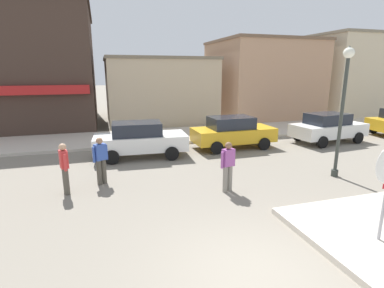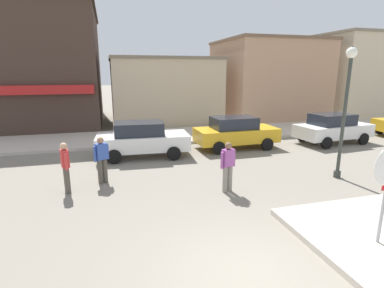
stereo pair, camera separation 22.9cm
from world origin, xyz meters
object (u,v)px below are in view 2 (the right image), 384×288
(lamp_post, at_px, (347,94))
(pedestrian_kerb_side, at_px, (102,159))
(pedestrian_crossing_near, at_px, (66,166))
(pedestrian_crossing_far, at_px, (228,165))
(parked_car_nearest, at_px, (142,139))
(parked_car_second, at_px, (236,132))
(parked_car_third, at_px, (333,128))

(lamp_post, xyz_separation_m, pedestrian_kerb_side, (-8.11, 1.65, -2.09))
(pedestrian_crossing_near, xyz_separation_m, pedestrian_crossing_far, (4.87, -1.28, 0.00))
(lamp_post, height_order, pedestrian_crossing_near, lamp_post)
(pedestrian_kerb_side, bearing_deg, parked_car_nearest, 60.37)
(parked_car_second, bearing_deg, lamp_post, -69.24)
(lamp_post, distance_m, pedestrian_crossing_near, 9.48)
(pedestrian_crossing_near, height_order, pedestrian_crossing_far, same)
(lamp_post, bearing_deg, parked_car_second, 110.76)
(pedestrian_crossing_near, distance_m, pedestrian_crossing_far, 5.03)
(pedestrian_kerb_side, bearing_deg, lamp_post, -11.50)
(parked_car_nearest, bearing_deg, pedestrian_crossing_far, -65.78)
(parked_car_nearest, relative_size, pedestrian_kerb_side, 2.54)
(parked_car_nearest, distance_m, parked_car_third, 9.95)
(parked_car_third, bearing_deg, pedestrian_kerb_side, -166.21)
(parked_car_second, xyz_separation_m, parked_car_third, (5.36, -0.38, 0.00))
(parked_car_third, distance_m, pedestrian_crossing_near, 13.13)
(parked_car_nearest, relative_size, pedestrian_crossing_far, 2.54)
(pedestrian_crossing_far, bearing_deg, parked_car_nearest, 114.22)
(parked_car_third, bearing_deg, pedestrian_crossing_near, -165.03)
(lamp_post, bearing_deg, pedestrian_kerb_side, 168.50)
(parked_car_third, distance_m, pedestrian_kerb_side, 11.96)
(lamp_post, height_order, parked_car_third, lamp_post)
(pedestrian_crossing_far, bearing_deg, pedestrian_kerb_side, 154.41)
(parked_car_nearest, bearing_deg, pedestrian_crossing_near, -128.21)
(parked_car_second, relative_size, pedestrian_crossing_far, 2.51)
(parked_car_nearest, xyz_separation_m, parked_car_third, (9.95, -0.08, 0.00))
(parked_car_third, distance_m, pedestrian_crossing_far, 9.11)
(pedestrian_kerb_side, bearing_deg, parked_car_third, 13.79)
(pedestrian_kerb_side, bearing_deg, parked_car_second, 27.28)
(lamp_post, distance_m, parked_car_nearest, 8.19)
(lamp_post, xyz_separation_m, pedestrian_crossing_far, (-4.31, -0.17, -2.09))
(lamp_post, xyz_separation_m, parked_car_second, (-1.85, 4.88, -2.15))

